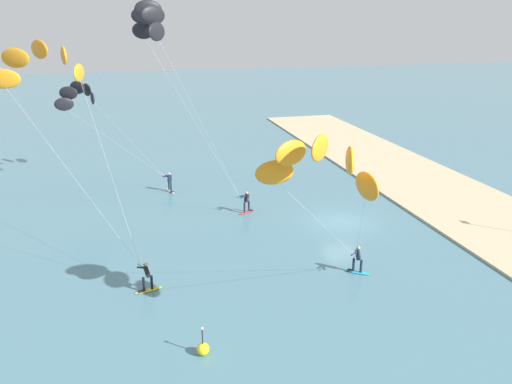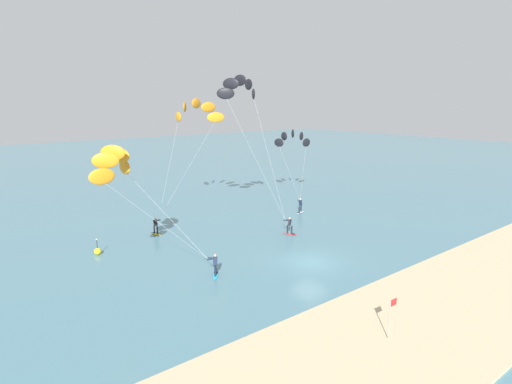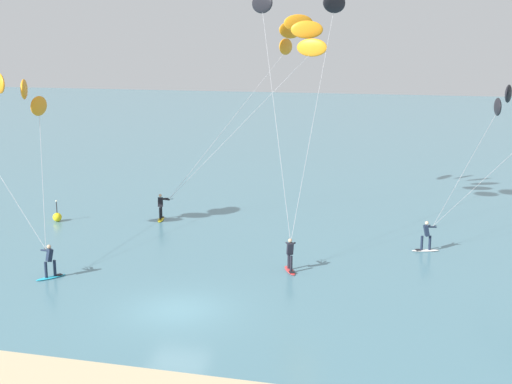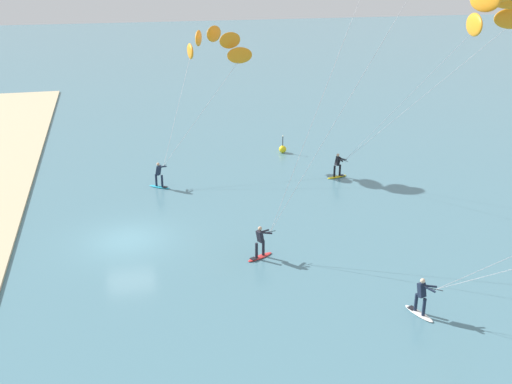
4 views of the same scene
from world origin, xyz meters
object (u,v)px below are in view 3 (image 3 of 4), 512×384
kitesurfer_mid_water (298,1)px  kitesurfer_downwind (293,42)px  kitesurfer_nearshore (2,102)px  marker_buoy (57,217)px

kitesurfer_mid_water → kitesurfer_downwind: kitesurfer_mid_water is taller
kitesurfer_mid_water → kitesurfer_nearshore: bearing=-159.7°
kitesurfer_nearshore → kitesurfer_mid_water: bearing=20.3°
kitesurfer_downwind → marker_buoy: size_ratio=9.27×
kitesurfer_nearshore → kitesurfer_mid_water: kitesurfer_mid_water is taller
kitesurfer_mid_water → kitesurfer_downwind: size_ratio=1.17×
kitesurfer_mid_water → marker_buoy: 19.99m
kitesurfer_nearshore → kitesurfer_downwind: 18.30m
kitesurfer_mid_water → marker_buoy: size_ratio=10.89×
kitesurfer_nearshore → marker_buoy: bearing=92.6°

